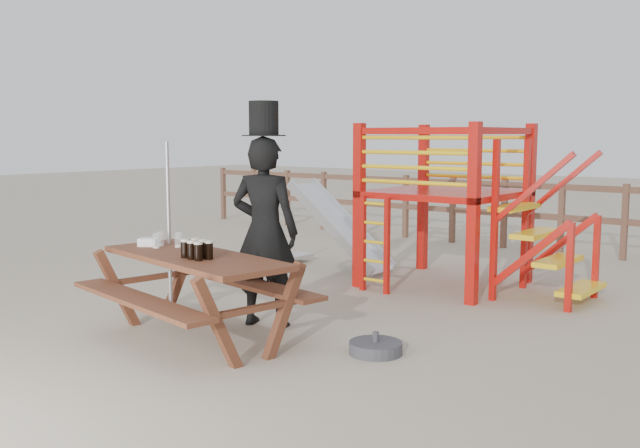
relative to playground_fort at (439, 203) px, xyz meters
The scene contains 10 objects.
ground 3.74m from the playground_fort, 91.99° to the right, with size 60.00×60.00×0.00m, color tan.
back_fence 3.44m from the playground_fort, 92.08° to the left, with size 15.09×0.09×1.20m.
playground_fort is the anchor object (origin of this frame).
picnic_table 3.82m from the playground_fort, 97.75° to the right, with size 2.35×1.81×0.83m.
man_with_hat 2.95m from the playground_fort, 97.18° to the right, with size 0.82×0.67×2.28m.
metal_pole 3.66m from the playground_fort, 110.06° to the right, with size 0.04×0.04×1.88m, color #B2B2B7.
parasol_base 3.37m from the playground_fort, 70.54° to the right, with size 0.48×0.48×0.20m.
paper_bag 3.90m from the playground_fort, 109.33° to the right, with size 0.18×0.14×0.08m, color white.
stout_pints 3.89m from the playground_fort, 94.87° to the right, with size 0.31×0.21×0.17m.
empty_glasses 3.78m from the playground_fort, 106.85° to the right, with size 0.27×0.25×0.15m.
Camera 1 is at (4.67, -4.59, 1.94)m, focal length 40.00 mm.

